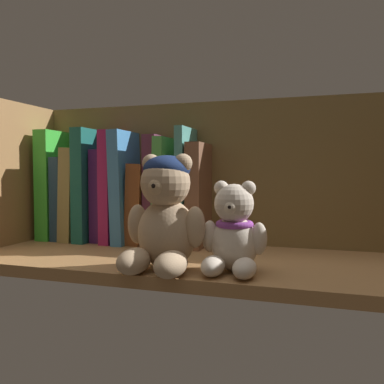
{
  "coord_description": "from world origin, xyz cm",
  "views": [
    {
      "loc": [
        19.74,
        -68.62,
        17.16
      ],
      "look_at": [
        -2.42,
        0.0,
        13.6
      ],
      "focal_mm": 38.38,
      "sensor_mm": 36.0,
      "label": 1
    }
  ],
  "objects": [
    {
      "name": "book_7",
      "position": [
        -17.2,
        11.55,
        10.39
      ],
      "size": [
        3.91,
        10.98,
        16.9
      ],
      "primitive_type": "cube",
      "rotation": [
        0.0,
        0.04,
        0.0
      ],
      "color": "brown",
      "rests_on": "shelf_board"
    },
    {
      "name": "book_4",
      "position": [
        -26.13,
        11.55,
        11.93
      ],
      "size": [
        2.81,
        9.77,
        19.85
      ],
      "primitive_type": "cube",
      "color": "#512068",
      "rests_on": "shelf_board"
    },
    {
      "name": "book_2",
      "position": [
        -32.49,
        11.55,
        12.12
      ],
      "size": [
        3.64,
        13.23,
        20.33
      ],
      "primitive_type": "cube",
      "rotation": [
        0.0,
        0.04,
        0.0
      ],
      "color": "#93884F",
      "rests_on": "shelf_board"
    },
    {
      "name": "book_1",
      "position": [
        -35.51,
        11.55,
        11.16
      ],
      "size": [
        2.39,
        11.75,
        18.33
      ],
      "primitive_type": "cube",
      "color": "navy",
      "rests_on": "shelf_board"
    },
    {
      "name": "book_10",
      "position": [
        -8.9,
        11.55,
        10.42
      ],
      "size": [
        1.65,
        12.32,
        16.85
      ],
      "primitive_type": "cube",
      "color": "brown",
      "rests_on": "shelf_board"
    },
    {
      "name": "book_3",
      "position": [
        -29.28,
        11.55,
        14.19
      ],
      "size": [
        2.76,
        13.68,
        24.39
      ],
      "primitive_type": "cube",
      "color": "#196259",
      "rests_on": "shelf_board"
    },
    {
      "name": "shelf_side_panel_left",
      "position": [
        -42.72,
        0.0,
        15.92
      ],
      "size": [
        1.6,
        32.08,
        31.84
      ],
      "primitive_type": "cube",
      "color": "#9E7042",
      "rests_on": "ground"
    },
    {
      "name": "shelf_board",
      "position": [
        0.0,
        0.0,
        1.0
      ],
      "size": [
        83.83,
        29.68,
        2.0
      ],
      "primitive_type": "cube",
      "color": "#9E7042",
      "rests_on": "ground"
    },
    {
      "name": "book_5",
      "position": [
        -23.2,
        11.55,
        13.87
      ],
      "size": [
        2.3,
        13.19,
        23.74
      ],
      "primitive_type": "cube",
      "color": "#A92062",
      "rests_on": "shelf_board"
    },
    {
      "name": "book_0",
      "position": [
        -38.74,
        11.55,
        14.14
      ],
      "size": [
        3.35,
        12.2,
        24.29
      ],
      "primitive_type": "cube",
      "color": "green",
      "rests_on": "shelf_board"
    },
    {
      "name": "book_9",
      "position": [
        -11.1,
        11.55,
        13.01
      ],
      "size": [
        2.58,
        14.97,
        22.06
      ],
      "primitive_type": "cube",
      "rotation": [
        0.0,
        0.03,
        0.0
      ],
      "color": "#55B853",
      "rests_on": "shelf_board"
    },
    {
      "name": "book_12",
      "position": [
        -4.24,
        11.55,
        12.44
      ],
      "size": [
        2.9,
        12.52,
        20.88
      ],
      "primitive_type": "cube",
      "color": "brown",
      "rests_on": "shelf_board"
    },
    {
      "name": "shelf_back_panel",
      "position": [
        0.0,
        15.44,
        15.92
      ],
      "size": [
        86.23,
        1.2,
        31.84
      ],
      "primitive_type": "cube",
      "color": "brown",
      "rests_on": "ground"
    },
    {
      "name": "book_6",
      "position": [
        -20.44,
        11.55,
        13.84
      ],
      "size": [
        3.23,
        14.05,
        23.74
      ],
      "primitive_type": "cube",
      "rotation": [
        0.0,
        -0.03,
        0.0
      ],
      "color": "#438ACB",
      "rests_on": "shelf_board"
    },
    {
      "name": "book_11",
      "position": [
        -6.88,
        11.55,
        14.01
      ],
      "size": [
        1.65,
        12.92,
        24.03
      ],
      "primitive_type": "cube",
      "color": "teal",
      "rests_on": "shelf_board"
    },
    {
      "name": "teddy_bear_larger",
      "position": [
        -3.67,
        -9.89,
        10.52
      ],
      "size": [
        13.14,
        13.37,
        17.96
      ],
      "color": "tan",
      "rests_on": "shelf_board"
    },
    {
      "name": "book_8",
      "position": [
        -13.84,
        11.55,
        13.34
      ],
      "size": [
        2.73,
        9.88,
        22.69
      ],
      "primitive_type": "cube",
      "color": "#632B46",
      "rests_on": "shelf_board"
    },
    {
      "name": "teddy_bear_smaller",
      "position": [
        6.86,
        -8.4,
        7.9
      ],
      "size": [
        9.98,
        10.06,
        13.82
      ],
      "color": "beige",
      "rests_on": "shelf_board"
    }
  ]
}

